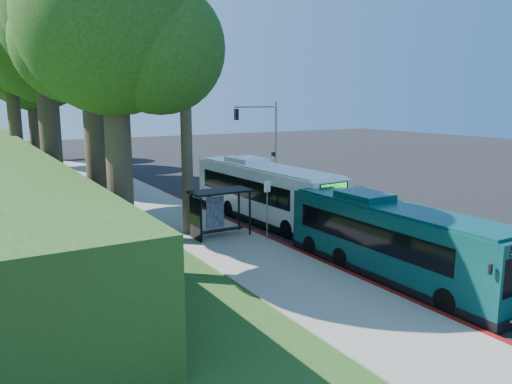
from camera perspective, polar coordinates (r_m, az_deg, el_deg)
ground at (r=32.48m, az=4.69°, el=-2.29°), size 140.00×140.00×0.00m
sidewalk at (r=28.97m, az=-7.21°, el=-3.79°), size 4.50×70.00×0.12m
red_curb at (r=26.55m, az=0.85°, el=-5.02°), size 0.25×30.00×0.13m
grass_verge at (r=32.07m, az=-20.24°, el=-3.02°), size 8.00×70.00×0.06m
bus_shelter at (r=26.06m, az=-4.69°, el=-1.42°), size 3.20×1.51×2.55m
stop_sign_pole at (r=25.04m, az=1.28°, el=-1.23°), size 0.35×0.06×3.17m
traffic_signal_pole at (r=42.20m, az=1.10°, el=6.77°), size 4.10×0.30×7.00m
tree_0 at (r=26.78m, az=-18.39°, el=18.65°), size 8.40×8.00×15.70m
tree_1 at (r=34.60m, az=-23.25°, el=18.93°), size 10.50×10.00×18.26m
tree_2 at (r=42.41m, az=-22.49°, el=14.20°), size 8.82×8.40×15.12m
tree_3 at (r=50.22m, az=-26.33°, el=14.95°), size 10.08×9.60×17.28m
tree_4 at (r=58.26m, az=-24.33°, el=12.11°), size 8.40×8.00×14.14m
tree_5 at (r=66.29m, az=-24.24°, el=11.15°), size 7.35×7.00×12.86m
tree_6 at (r=20.69m, az=-15.81°, el=17.16°), size 7.56×7.20×13.74m
white_bus at (r=29.80m, az=0.89°, el=0.07°), size 3.10×12.29×3.64m
teal_bus at (r=21.11m, az=15.28°, el=-5.22°), size 2.36×10.91×3.25m
pickup at (r=36.24m, az=4.25°, el=0.33°), size 4.34×6.22×1.58m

